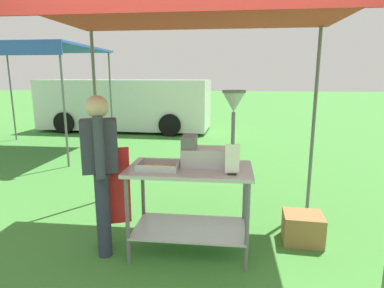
{
  "coord_description": "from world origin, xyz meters",
  "views": [
    {
      "loc": [
        0.29,
        -1.66,
        1.78
      ],
      "look_at": [
        -0.08,
        1.56,
        1.1
      ],
      "focal_mm": 30.1,
      "sensor_mm": 36.0,
      "label": 1
    }
  ],
  "objects_px": {
    "donut_fryer": "(214,143)",
    "vendor": "(101,167)",
    "menu_sign": "(232,162)",
    "van_white": "(125,104)",
    "stall_canopy": "(191,14)",
    "donut_tray": "(158,167)",
    "supply_crate": "(303,228)",
    "donut_cart": "(190,191)",
    "neighbour_tent": "(27,50)"
  },
  "relations": [
    {
      "from": "donut_cart",
      "to": "neighbour_tent",
      "type": "bearing_deg",
      "value": 135.89
    },
    {
      "from": "stall_canopy",
      "to": "donut_cart",
      "type": "distance_m",
      "value": 1.69
    },
    {
      "from": "stall_canopy",
      "to": "menu_sign",
      "type": "height_order",
      "value": "stall_canopy"
    },
    {
      "from": "donut_cart",
      "to": "donut_fryer",
      "type": "xyz_separation_m",
      "value": [
        0.23,
        0.08,
        0.48
      ]
    },
    {
      "from": "menu_sign",
      "to": "vendor",
      "type": "xyz_separation_m",
      "value": [
        -1.29,
        0.12,
        -0.12
      ]
    },
    {
      "from": "stall_canopy",
      "to": "vendor",
      "type": "bearing_deg",
      "value": -168.78
    },
    {
      "from": "stall_canopy",
      "to": "donut_fryer",
      "type": "height_order",
      "value": "stall_canopy"
    },
    {
      "from": "donut_tray",
      "to": "van_white",
      "type": "xyz_separation_m",
      "value": [
        -2.84,
        7.7,
        -0.05
      ]
    },
    {
      "from": "donut_cart",
      "to": "donut_tray",
      "type": "distance_m",
      "value": 0.41
    },
    {
      "from": "vendor",
      "to": "van_white",
      "type": "relative_size",
      "value": 0.28
    },
    {
      "from": "menu_sign",
      "to": "stall_canopy",
      "type": "bearing_deg",
      "value": 144.5
    },
    {
      "from": "menu_sign",
      "to": "donut_cart",
      "type": "bearing_deg",
      "value": 154.57
    },
    {
      "from": "menu_sign",
      "to": "vendor",
      "type": "relative_size",
      "value": 0.17
    },
    {
      "from": "menu_sign",
      "to": "van_white",
      "type": "distance_m",
      "value": 8.57
    },
    {
      "from": "vendor",
      "to": "supply_crate",
      "type": "bearing_deg",
      "value": 11.5
    },
    {
      "from": "menu_sign",
      "to": "vendor",
      "type": "bearing_deg",
      "value": 174.66
    },
    {
      "from": "donut_tray",
      "to": "neighbour_tent",
      "type": "xyz_separation_m",
      "value": [
        -4.0,
        4.26,
        1.46
      ]
    },
    {
      "from": "stall_canopy",
      "to": "neighbour_tent",
      "type": "bearing_deg",
      "value": 136.57
    },
    {
      "from": "donut_cart",
      "to": "vendor",
      "type": "xyz_separation_m",
      "value": [
        -0.88,
        -0.08,
        0.25
      ]
    },
    {
      "from": "donut_cart",
      "to": "van_white",
      "type": "relative_size",
      "value": 0.22
    },
    {
      "from": "supply_crate",
      "to": "van_white",
      "type": "bearing_deg",
      "value": 120.88
    },
    {
      "from": "neighbour_tent",
      "to": "stall_canopy",
      "type": "bearing_deg",
      "value": -43.43
    },
    {
      "from": "donut_cart",
      "to": "donut_tray",
      "type": "xyz_separation_m",
      "value": [
        -0.29,
        -0.1,
        0.27
      ]
    },
    {
      "from": "donut_cart",
      "to": "menu_sign",
      "type": "relative_size",
      "value": 4.35
    },
    {
      "from": "donut_fryer",
      "to": "supply_crate",
      "type": "bearing_deg",
      "value": 15.14
    },
    {
      "from": "donut_cart",
      "to": "neighbour_tent",
      "type": "xyz_separation_m",
      "value": [
        -4.29,
        4.16,
        1.73
      ]
    },
    {
      "from": "donut_tray",
      "to": "vendor",
      "type": "xyz_separation_m",
      "value": [
        -0.58,
        0.02,
        -0.02
      ]
    },
    {
      "from": "donut_tray",
      "to": "donut_fryer",
      "type": "relative_size",
      "value": 0.52
    },
    {
      "from": "donut_tray",
      "to": "donut_fryer",
      "type": "bearing_deg",
      "value": 18.94
    },
    {
      "from": "stall_canopy",
      "to": "van_white",
      "type": "xyz_separation_m",
      "value": [
        -3.14,
        7.51,
        -1.47
      ]
    },
    {
      "from": "supply_crate",
      "to": "neighbour_tent",
      "type": "height_order",
      "value": "neighbour_tent"
    },
    {
      "from": "stall_canopy",
      "to": "vendor",
      "type": "xyz_separation_m",
      "value": [
        -0.88,
        -0.17,
        -1.44
      ]
    },
    {
      "from": "donut_cart",
      "to": "van_white",
      "type": "height_order",
      "value": "van_white"
    },
    {
      "from": "stall_canopy",
      "to": "supply_crate",
      "type": "distance_m",
      "value": 2.51
    },
    {
      "from": "menu_sign",
      "to": "supply_crate",
      "type": "xyz_separation_m",
      "value": [
        0.79,
        0.54,
        -0.87
      ]
    },
    {
      "from": "vendor",
      "to": "supply_crate",
      "type": "relative_size",
      "value": 3.67
    },
    {
      "from": "menu_sign",
      "to": "van_white",
      "type": "xyz_separation_m",
      "value": [
        -3.55,
        7.8,
        -0.15
      ]
    },
    {
      "from": "donut_fryer",
      "to": "vendor",
      "type": "xyz_separation_m",
      "value": [
        -1.1,
        -0.16,
        -0.24
      ]
    },
    {
      "from": "stall_canopy",
      "to": "neighbour_tent",
      "type": "xyz_separation_m",
      "value": [
        -4.29,
        4.06,
        0.04
      ]
    },
    {
      "from": "donut_fryer",
      "to": "van_white",
      "type": "height_order",
      "value": "van_white"
    },
    {
      "from": "donut_cart",
      "to": "menu_sign",
      "type": "bearing_deg",
      "value": -25.43
    },
    {
      "from": "stall_canopy",
      "to": "donut_tray",
      "type": "height_order",
      "value": "stall_canopy"
    },
    {
      "from": "donut_tray",
      "to": "vendor",
      "type": "relative_size",
      "value": 0.24
    },
    {
      "from": "donut_tray",
      "to": "van_white",
      "type": "height_order",
      "value": "van_white"
    },
    {
      "from": "donut_fryer",
      "to": "vendor",
      "type": "relative_size",
      "value": 0.47
    },
    {
      "from": "supply_crate",
      "to": "donut_tray",
      "type": "bearing_deg",
      "value": -163.51
    },
    {
      "from": "donut_tray",
      "to": "donut_fryer",
      "type": "xyz_separation_m",
      "value": [
        0.52,
        0.18,
        0.21
      ]
    },
    {
      "from": "donut_fryer",
      "to": "neighbour_tent",
      "type": "relative_size",
      "value": 0.24
    },
    {
      "from": "donut_fryer",
      "to": "neighbour_tent",
      "type": "height_order",
      "value": "neighbour_tent"
    },
    {
      "from": "supply_crate",
      "to": "van_white",
      "type": "height_order",
      "value": "van_white"
    }
  ]
}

